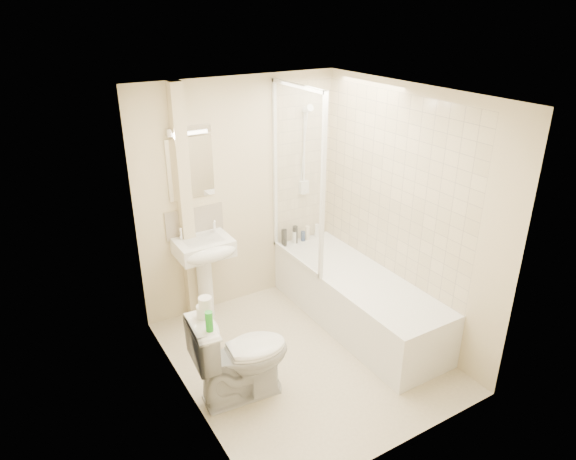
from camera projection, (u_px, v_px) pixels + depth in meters
floor at (304, 356)px, 4.79m from camera, size 2.50×2.50×0.00m
wall_back at (241, 196)px, 5.28m from camera, size 2.20×0.02×2.40m
wall_left at (181, 273)px, 3.79m from camera, size 0.02×2.50×2.40m
wall_right at (405, 214)px, 4.82m from camera, size 0.02×2.50×2.40m
ceiling at (309, 94)px, 3.81m from camera, size 2.20×2.50×0.02m
tile_back at (303, 164)px, 5.53m from camera, size 0.70×0.01×1.75m
tile_right at (391, 186)px, 4.88m from camera, size 0.01×2.10×1.75m
pipe_boxing at (185, 209)px, 4.94m from camera, size 0.12×0.12×2.40m
splashback at (195, 221)px, 5.10m from camera, size 0.60×0.02×0.30m
mirror at (190, 168)px, 4.87m from camera, size 0.46×0.01×0.60m
strip_light at (188, 130)px, 4.70m from camera, size 0.42×0.07×0.07m
bathtub at (357, 298)px, 5.18m from camera, size 0.70×2.10×0.55m
shower_screen at (297, 178)px, 5.01m from camera, size 0.04×0.92×1.80m
shower_fixture at (305, 154)px, 5.45m from camera, size 0.10×0.16×0.99m
pedestal_sink at (205, 257)px, 5.05m from camera, size 0.54×0.49×1.03m
bottle_black_a at (284, 238)px, 5.66m from camera, size 0.06×0.06×0.19m
bottle_white_a at (295, 237)px, 5.73m from camera, size 0.06×0.06×0.14m
bottle_black_b at (295, 235)px, 5.72m from camera, size 0.06×0.06×0.20m
bottle_blue at (303, 236)px, 5.79m from camera, size 0.05×0.05×0.11m
bottle_cream at (307, 233)px, 5.81m from camera, size 0.05×0.05×0.16m
bottle_white_b at (317, 231)px, 5.87m from camera, size 0.05×0.05×0.16m
toilet at (241, 355)px, 4.17m from camera, size 0.59×0.87×0.81m
toilet_roll_lower at (204, 311)px, 3.93m from camera, size 0.11×0.11×0.10m
toilet_roll_upper at (205, 303)px, 3.88m from camera, size 0.10×0.10×0.09m
green_bottle at (209, 321)px, 3.75m from camera, size 0.06×0.06×0.16m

